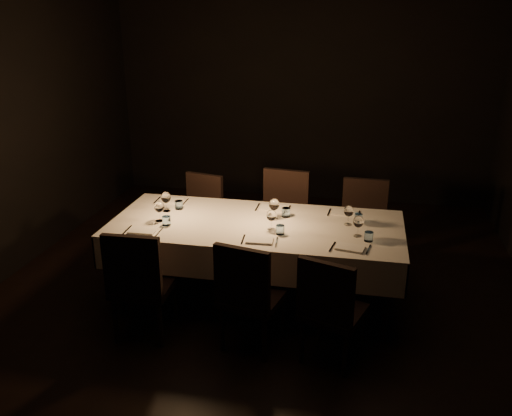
% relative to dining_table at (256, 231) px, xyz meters
% --- Properties ---
extents(room, '(5.01, 6.01, 3.01)m').
position_rel_dining_table_xyz_m(room, '(0.00, 0.00, 0.81)').
color(room, black).
rests_on(room, ground).
extents(dining_table, '(2.52, 1.12, 0.76)m').
position_rel_dining_table_xyz_m(dining_table, '(0.00, 0.00, 0.00)').
color(dining_table, black).
rests_on(dining_table, ground).
extents(chair_near_left, '(0.46, 0.46, 0.94)m').
position_rel_dining_table_xyz_m(chair_near_left, '(-0.78, -0.76, -0.17)').
color(chair_near_left, black).
rests_on(chair_near_left, ground).
extents(place_setting_near_left, '(0.33, 0.41, 0.18)m').
position_rel_dining_table_xyz_m(place_setting_near_left, '(-0.83, -0.22, 0.15)').
color(place_setting_near_left, silver).
rests_on(place_setting_near_left, dining_table).
extents(chair_near_center, '(0.52, 0.52, 0.91)m').
position_rel_dining_table_xyz_m(chair_near_center, '(0.09, -0.75, -0.18)').
color(chair_near_center, black).
rests_on(chair_near_center, ground).
extents(place_setting_near_center, '(0.32, 0.40, 0.18)m').
position_rel_dining_table_xyz_m(place_setting_near_center, '(0.16, -0.22, 0.14)').
color(place_setting_near_center, silver).
rests_on(place_setting_near_center, dining_table).
extents(chair_near_right, '(0.53, 0.53, 0.88)m').
position_rel_dining_table_xyz_m(chair_near_right, '(0.71, -0.81, -0.20)').
color(chair_near_right, black).
rests_on(chair_near_right, ground).
extents(place_setting_near_right, '(0.33, 0.40, 0.18)m').
position_rel_dining_table_xyz_m(place_setting_near_right, '(0.88, -0.22, 0.14)').
color(place_setting_near_right, silver).
rests_on(place_setting_near_right, dining_table).
extents(chair_far_left, '(0.51, 0.51, 0.88)m').
position_rel_dining_table_xyz_m(chair_far_left, '(-0.78, 0.86, -0.20)').
color(chair_far_left, black).
rests_on(chair_far_left, ground).
extents(place_setting_far_left, '(0.33, 0.41, 0.18)m').
position_rel_dining_table_xyz_m(place_setting_far_left, '(-0.86, 0.22, 0.15)').
color(place_setting_far_left, silver).
rests_on(place_setting_far_left, dining_table).
extents(chair_far_center, '(0.53, 0.53, 0.99)m').
position_rel_dining_table_xyz_m(chair_far_center, '(0.11, 0.79, -0.14)').
color(chair_far_center, black).
rests_on(chair_far_center, ground).
extents(place_setting_far_center, '(0.34, 0.41, 0.19)m').
position_rel_dining_table_xyz_m(place_setting_far_center, '(0.14, 0.22, 0.15)').
color(place_setting_far_center, silver).
rests_on(place_setting_far_center, dining_table).
extents(chair_far_right, '(0.46, 0.46, 0.93)m').
position_rel_dining_table_xyz_m(chair_far_right, '(0.92, 0.85, -0.17)').
color(chair_far_right, black).
rests_on(chair_far_right, ground).
extents(place_setting_far_right, '(0.31, 0.40, 0.17)m').
position_rel_dining_table_xyz_m(place_setting_far_right, '(0.79, 0.22, 0.14)').
color(place_setting_far_right, silver).
rests_on(place_setting_far_right, dining_table).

